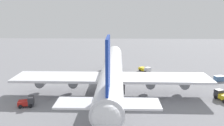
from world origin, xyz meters
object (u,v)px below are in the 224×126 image
cargo_container_aft (219,78)px  cargo_airplane (112,72)px  baggage_tug (27,102)px  maintenance_van (222,96)px  cargo_loader (145,69)px  safety_cone_nose (118,66)px

cargo_container_aft → cargo_airplane: bearing=107.0°
cargo_airplane → baggage_tug: bearing=119.3°
maintenance_van → cargo_container_aft: size_ratio=1.56×
cargo_loader → baggage_tug: bearing=135.8°
cargo_airplane → safety_cone_nose: 30.40m
cargo_container_aft → baggage_tug: bearing=111.8°
cargo_loader → maintenance_van: maintenance_van is taller
cargo_airplane → maintenance_van: (-6.38, -30.64, -4.72)m
cargo_loader → baggage_tug: size_ratio=1.25×
cargo_loader → safety_cone_nose: 12.70m
cargo_airplane → cargo_loader: 26.85m
cargo_airplane → cargo_loader: bearing=-28.8°
baggage_tug → cargo_container_aft: baggage_tug is taller
cargo_airplane → maintenance_van: size_ratio=11.87×
baggage_tug → cargo_airplane: bearing=-60.7°
cargo_loader → safety_cone_nose: bearing=58.2°
maintenance_van → safety_cone_nose: bearing=38.5°
cargo_container_aft → safety_cone_nose: cargo_container_aft is taller
baggage_tug → cargo_loader: bearing=-44.2°
cargo_airplane → baggage_tug: 25.14m
cargo_airplane → safety_cone_nose: bearing=-3.7°
baggage_tug → cargo_container_aft: size_ratio=1.20×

